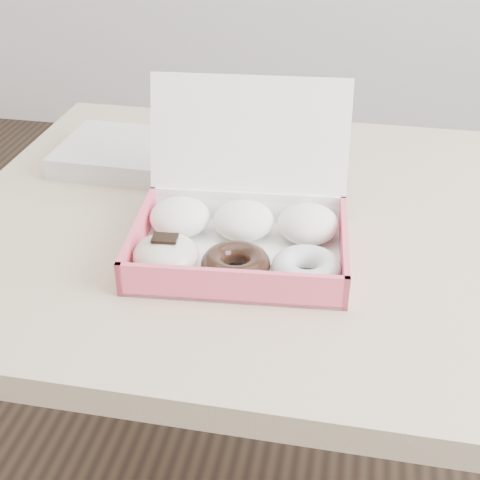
# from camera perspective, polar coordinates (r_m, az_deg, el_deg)

# --- Properties ---
(table) EXTENTS (1.20, 0.80, 0.75)m
(table) POSITION_cam_1_polar(r_m,az_deg,el_deg) (1.05, 8.98, -2.22)
(table) COLOR tan
(table) RESTS_ON ground
(donut_box) EXTENTS (0.31, 0.29, 0.21)m
(donut_box) POSITION_cam_1_polar(r_m,az_deg,el_deg) (0.92, -0.10, 0.86)
(donut_box) COLOR white
(donut_box) RESTS_ON table
(newspapers) EXTENTS (0.23, 0.19, 0.04)m
(newspapers) POSITION_cam_1_polar(r_m,az_deg,el_deg) (1.19, -9.52, 7.27)
(newspapers) COLOR silver
(newspapers) RESTS_ON table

